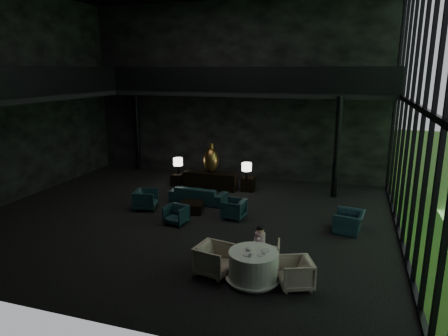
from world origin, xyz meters
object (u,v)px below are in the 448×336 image
(table_lamp_left, at_px, (178,162))
(dining_table, at_px, (253,268))
(dining_chair_east, at_px, (295,272))
(dining_chair_west, at_px, (214,257))
(dining_chair_north, at_px, (266,252))
(console, at_px, (210,181))
(side_table_right, at_px, (248,184))
(side_table_left, at_px, (177,180))
(lounge_armchair_west, at_px, (146,198))
(bronze_urn, at_px, (211,160))
(coffee_table, at_px, (191,207))
(child, at_px, (260,236))
(lounge_armchair_east, at_px, (234,209))
(window_armchair, at_px, (349,219))
(lounge_armchair_south, at_px, (176,215))
(table_lamp_right, at_px, (247,168))
(sofa, at_px, (198,191))

(table_lamp_left, bearing_deg, dining_table, -54.06)
(dining_chair_east, relative_size, dining_chair_west, 0.83)
(dining_chair_north, bearing_deg, dining_chair_east, 124.54)
(console, bearing_deg, side_table_right, 9.21)
(side_table_left, height_order, lounge_armchair_west, lounge_armchair_west)
(bronze_urn, relative_size, dining_chair_east, 1.63)
(table_lamp_left, xyz_separation_m, coffee_table, (1.92, -3.15, -0.82))
(lounge_armchair_west, height_order, dining_table, lounge_armchair_west)
(bronze_urn, xyz_separation_m, child, (3.51, -6.05, -0.52))
(lounge_armchair_east, height_order, dining_chair_north, lounge_armchair_east)
(dining_chair_west, bearing_deg, lounge_armchair_west, 56.49)
(dining_chair_west, bearing_deg, window_armchair, -29.62)
(lounge_armchair_south, bearing_deg, table_lamp_left, 122.59)
(console, distance_m, dining_chair_west, 7.32)
(coffee_table, bearing_deg, child, -43.47)
(lounge_armchair_west, bearing_deg, lounge_armchair_south, -133.57)
(window_armchair, bearing_deg, table_lamp_right, -119.07)
(side_table_left, relative_size, lounge_armchair_west, 0.61)
(table_lamp_right, height_order, dining_chair_north, table_lamp_right)
(side_table_left, height_order, side_table_right, side_table_right)
(side_table_right, relative_size, dining_table, 0.43)
(side_table_right, bearing_deg, dining_chair_west, -82.34)
(side_table_right, relative_size, window_armchair, 0.62)
(side_table_right, height_order, dining_table, dining_table)
(console, relative_size, bronze_urn, 1.86)
(sofa, bearing_deg, table_lamp_left, -45.74)
(lounge_armchair_west, bearing_deg, dining_chair_west, -146.77)
(bronze_urn, xyz_separation_m, window_armchair, (5.72, -3.17, -0.85))
(bronze_urn, height_order, lounge_armchair_west, bronze_urn)
(console, xyz_separation_m, dining_chair_west, (2.56, -6.86, 0.09))
(lounge_armchair_east, height_order, window_armchair, window_armchair)
(table_lamp_right, bearing_deg, table_lamp_left, 175.17)
(console, xyz_separation_m, dining_chair_east, (4.58, -6.87, 0.01))
(side_table_left, relative_size, table_lamp_left, 0.73)
(window_armchair, relative_size, child, 1.61)
(table_lamp_right, relative_size, window_armchair, 0.72)
(lounge_armchair_east, xyz_separation_m, lounge_armchair_south, (-1.67, -1.06, -0.04))
(child, bearing_deg, coffee_table, -43.47)
(dining_table, bearing_deg, window_armchair, 60.84)
(dining_chair_east, xyz_separation_m, dining_chair_west, (-2.03, 0.01, 0.07))
(console, height_order, bronze_urn, bronze_urn)
(coffee_table, bearing_deg, dining_chair_north, -42.06)
(lounge_armchair_east, xyz_separation_m, dining_chair_north, (1.76, -2.92, -0.03))
(lounge_armchair_west, height_order, window_armchair, same)
(bronze_urn, relative_size, lounge_armchair_south, 2.03)
(table_lamp_right, bearing_deg, dining_chair_east, -66.46)
(lounge_armchair_east, bearing_deg, dining_chair_north, 36.30)
(lounge_armchair_east, bearing_deg, dining_table, 28.19)
(coffee_table, bearing_deg, table_lamp_right, 66.01)
(lounge_armchair_east, distance_m, dining_chair_east, 4.67)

